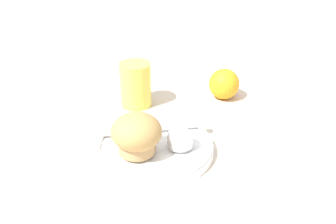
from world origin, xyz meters
The scene contains 8 objects.
ground_plane centered at (0.00, 0.00, 0.00)m, with size 3.00×3.00×0.00m, color beige.
plate centered at (0.02, 0.01, 0.01)m, with size 0.21×0.21×0.02m.
muffin centered at (-0.01, -0.02, 0.05)m, with size 0.08×0.08×0.07m.
cream_ramekin centered at (0.06, 0.00, 0.03)m, with size 0.04×0.04×0.02m.
berry_pair centered at (0.00, 0.04, 0.03)m, with size 0.03×0.02×0.02m.
butter_knife centered at (0.01, 0.05, 0.02)m, with size 0.20×0.06×0.00m.
orange_fruit centered at (0.15, 0.23, 0.03)m, with size 0.07×0.07×0.07m.
juice_glass centered at (-0.04, 0.19, 0.05)m, with size 0.07×0.07×0.10m.
Camera 1 is at (0.07, -0.54, 0.38)m, focal length 40.00 mm.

